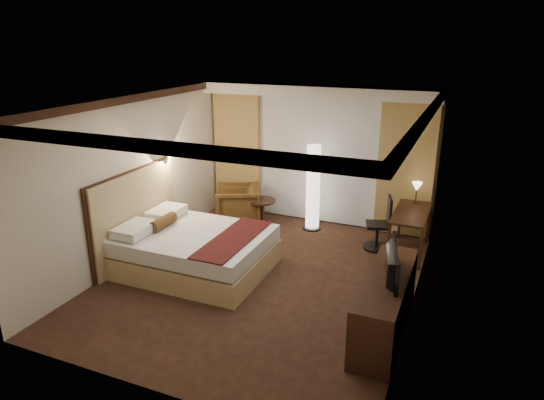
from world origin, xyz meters
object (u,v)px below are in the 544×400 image
at_px(floor_lamp, 313,188).
at_px(television, 387,255).
at_px(armchair, 238,204).
at_px(office_chair, 378,223).
at_px(side_table, 262,214).
at_px(bed, 196,251).
at_px(dresser, 385,304).
at_px(desk, 409,232).

xyz_separation_m(floor_lamp, television, (1.89, -2.92, 0.22)).
bearing_deg(floor_lamp, armchair, -166.17).
bearing_deg(office_chair, side_table, 161.16).
distance_m(office_chair, television, 2.60).
bearing_deg(side_table, floor_lamp, 21.93).
height_order(bed, floor_lamp, floor_lamp).
distance_m(dresser, television, 0.67).
distance_m(floor_lamp, office_chair, 1.46).
relative_size(floor_lamp, office_chair, 1.73).
distance_m(floor_lamp, television, 3.49).
bearing_deg(floor_lamp, bed, -115.94).
height_order(side_table, television, television).
height_order(floor_lamp, office_chair, floor_lamp).
relative_size(side_table, floor_lamp, 0.35).
bearing_deg(television, desk, -11.51).
bearing_deg(armchair, bed, -17.91).
bearing_deg(armchair, television, 26.67).
height_order(armchair, side_table, armchair).
relative_size(desk, office_chair, 1.35).
xyz_separation_m(side_table, floor_lamp, (0.90, 0.36, 0.54)).
relative_size(office_chair, television, 0.97).
distance_m(bed, armchair, 2.04).
bearing_deg(desk, office_chair, -174.66).
bearing_deg(bed, dresser, -10.19).
distance_m(desk, dresser, 2.53).
relative_size(bed, armchair, 2.58).
xyz_separation_m(armchair, office_chair, (2.76, -0.10, 0.05)).
xyz_separation_m(side_table, television, (2.80, -2.56, 0.76)).
distance_m(armchair, side_table, 0.54).
distance_m(bed, desk, 3.61).
relative_size(bed, television, 2.24).
bearing_deg(dresser, bed, 169.81).
xyz_separation_m(desk, dresser, (0.05, -2.53, 0.01)).
bearing_deg(armchair, office_chair, 62.48).
xyz_separation_m(desk, office_chair, (-0.54, -0.05, 0.11)).
relative_size(armchair, office_chair, 0.90).
distance_m(armchair, office_chair, 2.76).
height_order(bed, desk, desk).
relative_size(armchair, television, 0.87).
relative_size(bed, floor_lamp, 1.34).
xyz_separation_m(dresser, television, (-0.03, 0.00, 0.67)).
bearing_deg(floor_lamp, dresser, -56.63).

